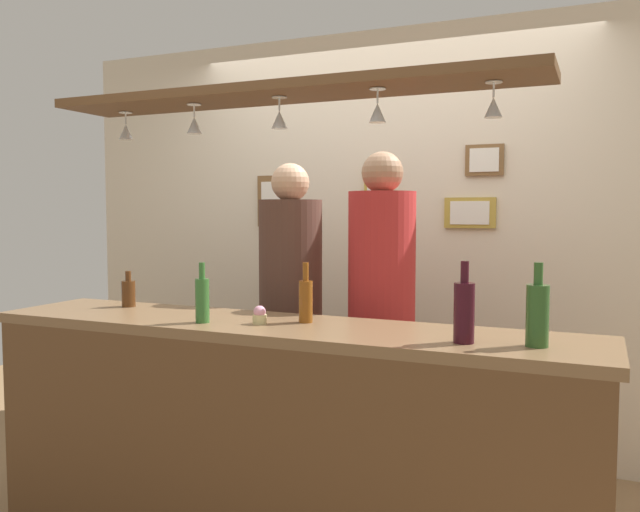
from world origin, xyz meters
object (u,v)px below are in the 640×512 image
Objects in this scene: picture_frame_upper_small at (484,160)px; picture_frame_lower_pair at (470,213)px; bottle_wine_dark_red at (464,311)px; person_middle_red_shirt at (382,291)px; cupcake at (260,315)px; bottle_beer_amber_tall at (306,299)px; bottle_beer_brown_stubby at (129,293)px; person_left_brown_shirt at (291,291)px; bottle_beer_green_import at (202,299)px; picture_frame_caricature at (275,201)px; bottle_champagne_green at (537,314)px; picture_frame_crest at (378,185)px.

picture_frame_upper_small reaches higher than picture_frame_lower_pair.
bottle_wine_dark_red is 1.65m from picture_frame_upper_small.
cupcake is (-0.31, -0.71, -0.04)m from person_middle_red_shirt.
cupcake is 1.77m from picture_frame_upper_small.
picture_frame_lower_pair is (-0.08, 0.00, -0.31)m from picture_frame_upper_small.
bottle_beer_amber_tall is 1.59m from picture_frame_upper_small.
cupcake is (0.84, -0.17, -0.03)m from bottle_beer_brown_stubby.
person_left_brown_shirt is 0.71m from bottle_beer_amber_tall.
person_left_brown_shirt is 6.68× the size of bottle_beer_amber_tall.
bottle_beer_amber_tall is 0.44m from bottle_beer_green_import.
bottle_beer_green_import is 1.18× the size of picture_frame_upper_small.
bottle_beer_amber_tall is 1.64m from picture_frame_caricature.
picture_frame_upper_small is 1.39m from picture_frame_caricature.
bottle_beer_green_import is at bearing -177.47° from bottle_champagne_green.
picture_frame_lower_pair reaches higher than bottle_beer_brown_stubby.
picture_frame_crest reaches higher than bottle_beer_green_import.
picture_frame_upper_small reaches higher than bottle_beer_brown_stubby.
bottle_beer_amber_tall is 0.21m from cupcake.
picture_frame_upper_small reaches higher than bottle_champagne_green.
person_left_brown_shirt is 6.68× the size of picture_frame_crest.
cupcake is 0.26× the size of picture_frame_lower_pair.
bottle_beer_brown_stubby reaches higher than cupcake.
cupcake is at bearing -146.09° from bottle_beer_amber_tall.
bottle_beer_brown_stubby is 0.69× the size of picture_frame_crest.
picture_frame_caricature is at bearing 136.04° from bottle_wine_dark_red.
bottle_beer_green_import is at bearing -119.29° from picture_frame_lower_pair.
bottle_beer_brown_stubby is 0.69× the size of bottle_beer_amber_tall.
picture_frame_upper_small is 0.65× the size of picture_frame_caricature.
bottle_champagne_green is (1.33, -0.72, 0.07)m from person_left_brown_shirt.
person_middle_red_shirt reaches higher than bottle_beer_green_import.
picture_frame_crest reaches higher than cupcake.
picture_frame_upper_small reaches higher than bottle_beer_amber_tall.
picture_frame_caricature is at bearing 180.00° from picture_frame_crest.
picture_frame_crest reaches higher than picture_frame_caricature.
bottle_champagne_green is at bearing -41.54° from person_middle_red_shirt.
bottle_beer_amber_tall is 3.33× the size of cupcake.
person_middle_red_shirt is at bearing 76.35° from bottle_beer_amber_tall.
bottle_beer_brown_stubby is 1.01m from bottle_beer_amber_tall.
bottle_beer_amber_tall is at bearing 167.25° from bottle_wine_dark_red.
cupcake is at bearing -113.61° from person_middle_red_shirt.
cupcake is (-0.16, -0.11, -0.06)m from bottle_beer_amber_tall.
bottle_wine_dark_red is 1.56m from picture_frame_lower_pair.
picture_frame_upper_small is at bearing 64.54° from cupcake.
picture_frame_caricature is at bearing 141.04° from bottle_champagne_green.
person_left_brown_shirt is at bearing -108.45° from picture_frame_crest.
bottle_beer_amber_tall is 1.45m from picture_frame_crest.
picture_frame_lower_pair is (1.29, 0.00, -0.08)m from picture_frame_caricature.
picture_frame_lower_pair reaches higher than bottle_beer_green_import.
person_middle_red_shirt is 5.93× the size of picture_frame_lower_pair.
bottle_beer_green_import is at bearing -121.50° from picture_frame_upper_small.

